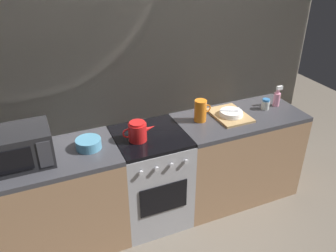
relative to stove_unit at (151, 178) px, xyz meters
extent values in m
plane|color=#6B6054|center=(0.00, 0.00, -0.45)|extent=(8.00, 8.00, 0.00)
cube|color=#A39989|center=(0.00, 0.33, 0.75)|extent=(3.60, 0.05, 2.40)
cube|color=beige|center=(0.00, 0.30, 0.75)|extent=(3.58, 0.01, 2.39)
cube|color=#997251|center=(-0.90, 0.00, -0.02)|extent=(1.20, 0.60, 0.86)
cube|color=#38383D|center=(-0.90, 0.00, 0.43)|extent=(1.20, 0.60, 0.04)
cube|color=#9E9EA3|center=(0.00, 0.00, -0.01)|extent=(0.60, 0.60, 0.87)
cube|color=black|center=(0.00, 0.00, 0.44)|extent=(0.59, 0.59, 0.03)
cube|color=black|center=(0.00, -0.30, 0.00)|extent=(0.42, 0.01, 0.28)
cylinder|color=#B7B7BC|center=(-0.19, -0.32, 0.33)|extent=(0.04, 0.02, 0.04)
cylinder|color=#B7B7BC|center=(-0.06, -0.32, 0.33)|extent=(0.04, 0.02, 0.04)
cylinder|color=#B7B7BC|center=(0.06, -0.32, 0.33)|extent=(0.04, 0.02, 0.04)
cylinder|color=#B7B7BC|center=(0.19, -0.32, 0.33)|extent=(0.04, 0.02, 0.04)
cube|color=#997251|center=(0.90, 0.00, -0.02)|extent=(1.20, 0.60, 0.86)
cube|color=#38383D|center=(0.90, 0.00, 0.43)|extent=(1.20, 0.60, 0.04)
cube|color=black|center=(-1.01, 0.00, 0.59)|extent=(0.46, 0.34, 0.27)
cube|color=black|center=(-1.06, -0.18, 0.59)|extent=(0.28, 0.01, 0.17)
cube|color=#333338|center=(-0.84, -0.18, 0.59)|extent=(0.09, 0.01, 0.21)
cylinder|color=red|center=(-0.12, -0.04, 0.53)|extent=(0.15, 0.15, 0.15)
cylinder|color=red|center=(-0.12, -0.04, 0.61)|extent=(0.13, 0.13, 0.02)
cone|color=red|center=(-0.01, -0.04, 0.54)|extent=(0.10, 0.04, 0.05)
torus|color=red|center=(-0.20, -0.04, 0.53)|extent=(0.08, 0.01, 0.08)
cylinder|color=teal|center=(-0.51, 0.00, 0.49)|extent=(0.20, 0.20, 0.08)
cylinder|color=orange|center=(0.51, 0.06, 0.55)|extent=(0.11, 0.11, 0.20)
torus|color=orange|center=(0.58, 0.06, 0.56)|extent=(0.08, 0.01, 0.08)
cube|color=tan|center=(0.81, 0.03, 0.46)|extent=(0.30, 0.40, 0.02)
cylinder|color=white|center=(0.81, 0.01, 0.48)|extent=(0.22, 0.22, 0.01)
cylinder|color=white|center=(0.81, 0.01, 0.49)|extent=(0.21, 0.21, 0.01)
cylinder|color=white|center=(0.81, 0.01, 0.51)|extent=(0.21, 0.21, 0.01)
cylinder|color=silver|center=(0.83, 0.01, 0.52)|extent=(0.16, 0.07, 0.01)
cube|color=silver|center=(0.79, 0.02, 0.52)|extent=(0.16, 0.09, 0.00)
cylinder|color=silver|center=(1.20, 0.03, 0.49)|extent=(0.08, 0.08, 0.08)
cylinder|color=#2D6BAD|center=(1.20, 0.03, 0.55)|extent=(0.07, 0.07, 0.02)
cylinder|color=pink|center=(1.34, 0.05, 0.52)|extent=(0.06, 0.06, 0.13)
cylinder|color=pink|center=(1.34, 0.05, 0.60)|extent=(0.03, 0.03, 0.04)
cube|color=white|center=(1.36, 0.05, 0.64)|extent=(0.06, 0.02, 0.04)
camera|label=1|loc=(-0.85, -2.38, 1.94)|focal=37.26mm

